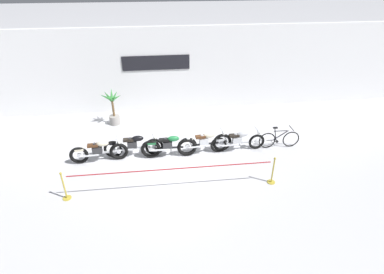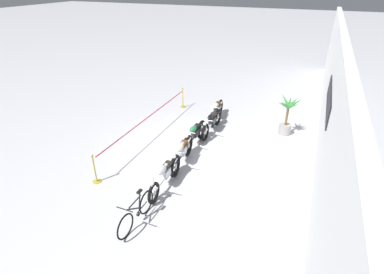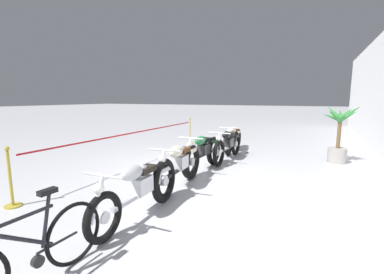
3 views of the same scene
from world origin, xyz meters
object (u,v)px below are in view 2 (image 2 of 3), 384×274
motorcycle_black_1 (212,122)px  motorcycle_green_2 (195,135)px  motorcycle_cream_0 (216,111)px  potted_palm_left_of_row (287,116)px  bicycle (136,213)px  stanchion_mid_left (95,173)px  motorcycle_cream_3 (182,153)px  motorcycle_silver_4 (165,175)px  stanchion_far_left (162,110)px

motorcycle_black_1 → motorcycle_green_2: motorcycle_green_2 is taller
motorcycle_cream_0 → potted_palm_left_of_row: size_ratio=1.28×
bicycle → motorcycle_cream_0: bearing=-178.7°
motorcycle_cream_0 → stanchion_mid_left: bearing=-18.7°
motorcycle_black_1 → motorcycle_green_2: 1.39m
motorcycle_cream_3 → motorcycle_silver_4: (1.37, 0.03, -0.03)m
motorcycle_silver_4 → stanchion_far_left: bearing=-151.6°
motorcycle_cream_0 → stanchion_far_left: stanchion_far_left is taller
motorcycle_black_1 → motorcycle_silver_4: 4.19m
motorcycle_black_1 → stanchion_mid_left: stanchion_mid_left is taller
motorcycle_black_1 → motorcycle_green_2: size_ratio=1.06×
motorcycle_black_1 → potted_palm_left_of_row: (-1.08, 2.95, 0.34)m
motorcycle_cream_0 → motorcycle_silver_4: 5.50m
motorcycle_cream_3 → stanchion_far_left: (-2.70, -2.18, 0.21)m
motorcycle_cream_0 → motorcycle_black_1: (1.31, 0.22, 0.02)m
motorcycle_black_1 → stanchion_far_left: stanchion_far_left is taller
motorcycle_cream_0 → motorcycle_silver_4: motorcycle_cream_0 is taller
bicycle → stanchion_far_left: size_ratio=0.25×
motorcycle_silver_4 → bicycle: 1.75m
motorcycle_green_2 → stanchion_mid_left: stanchion_mid_left is taller
motorcycle_cream_0 → motorcycle_cream_3: 4.13m
stanchion_mid_left → motorcycle_black_1: bearing=154.6°
motorcycle_cream_3 → bicycle: size_ratio=1.30×
stanchion_far_left → bicycle: bearing=21.1°
bicycle → potted_palm_left_of_row: potted_palm_left_of_row is taller
motorcycle_silver_4 → potted_palm_left_of_row: bearing=149.9°
motorcycle_green_2 → potted_palm_left_of_row: 4.03m
stanchion_far_left → stanchion_mid_left: bearing=0.0°
motorcycle_cream_3 → stanchion_mid_left: bearing=-47.2°
motorcycle_silver_4 → bicycle: (1.75, 0.04, -0.08)m
motorcycle_cream_3 → potted_palm_left_of_row: potted_palm_left_of_row is taller
motorcycle_black_1 → potted_palm_left_of_row: 3.16m
motorcycle_green_2 → stanchion_far_left: bearing=-121.2°
motorcycle_green_2 → motorcycle_cream_3: size_ratio=0.99×
stanchion_far_left → motorcycle_silver_4: bearing=28.4°
motorcycle_green_2 → motorcycle_silver_4: bearing=2.6°
motorcycle_cream_0 → motorcycle_green_2: 2.69m
motorcycle_cream_3 → stanchion_mid_left: 2.97m
motorcycle_cream_3 → motorcycle_silver_4: 1.37m
motorcycle_cream_0 → motorcycle_black_1: bearing=9.7°
bicycle → stanchion_mid_left: 2.50m
motorcycle_cream_3 → stanchion_mid_left: (2.02, -2.18, -0.13)m
motorcycle_cream_0 → bicycle: bearing=1.3°
motorcycle_cream_0 → stanchion_far_left: size_ratio=0.32×
motorcycle_silver_4 → motorcycle_cream_3: bearing=-178.9°
stanchion_far_left → motorcycle_cream_0: bearing=124.5°
motorcycle_cream_0 → motorcycle_green_2: size_ratio=1.00×
motorcycle_black_1 → stanchion_mid_left: size_ratio=2.22×
potted_palm_left_of_row → motorcycle_black_1: bearing=-69.9°
motorcycle_cream_0 → motorcycle_black_1: motorcycle_black_1 is taller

